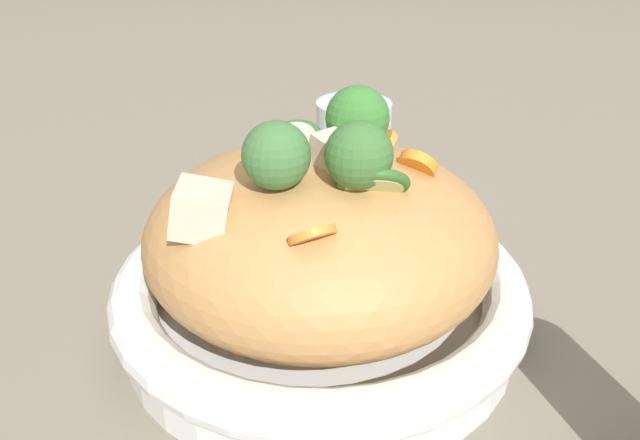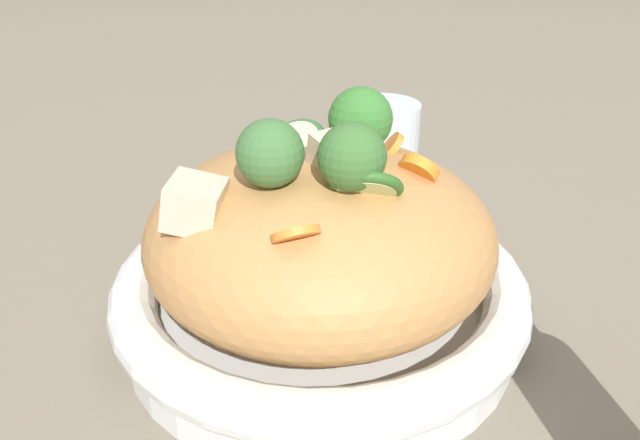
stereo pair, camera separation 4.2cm
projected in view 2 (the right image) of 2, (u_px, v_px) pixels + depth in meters
name	position (u px, v px, depth m)	size (l,w,h in m)	color
ground_plane	(320.00, 327.00, 0.46)	(3.00, 3.00, 0.00)	#776E5D
serving_bowl	(320.00, 296.00, 0.45)	(0.28, 0.28, 0.05)	white
noodle_heap	(320.00, 234.00, 0.43)	(0.23, 0.23, 0.11)	tan
broccoli_florets	(329.00, 144.00, 0.38)	(0.10, 0.11, 0.06)	#96B975
carrot_coins	(349.00, 174.00, 0.40)	(0.12, 0.12, 0.03)	orange
zucchini_slices	(329.00, 165.00, 0.40)	(0.11, 0.09, 0.03)	beige
chicken_chunks	(268.00, 182.00, 0.38)	(0.06, 0.13, 0.05)	beige
drinking_glass	(381.00, 144.00, 0.66)	(0.08, 0.08, 0.08)	silver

